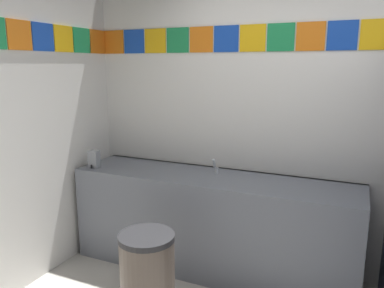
{
  "coord_description": "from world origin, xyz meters",
  "views": [
    {
      "loc": [
        0.28,
        -1.65,
        1.76
      ],
      "look_at": [
        -0.86,
        0.89,
        1.18
      ],
      "focal_mm": 35.09,
      "sensor_mm": 36.0,
      "label": 1
    }
  ],
  "objects": [
    {
      "name": "wall_back",
      "position": [
        0.0,
        1.53,
        1.32
      ],
      "size": [
        4.14,
        0.09,
        2.64
      ],
      "color": "white",
      "rests_on": "ground_plane"
    },
    {
      "name": "trash_bin",
      "position": [
        -1.0,
        0.43,
        0.31
      ],
      "size": [
        0.4,
        0.4,
        0.61
      ],
      "color": "brown",
      "rests_on": "ground_plane"
    },
    {
      "name": "faucet_center",
      "position": [
        -0.81,
        1.28,
        0.9
      ],
      "size": [
        0.04,
        0.1,
        0.14
      ],
      "color": "silver",
      "rests_on": "vanity_counter"
    },
    {
      "name": "vanity_counter",
      "position": [
        -0.81,
        1.19,
        0.43
      ],
      "size": [
        2.42,
        0.59,
        0.84
      ],
      "color": "slate",
      "rests_on": "ground_plane"
    },
    {
      "name": "soap_dispenser",
      "position": [
        -1.89,
        1.01,
        0.92
      ],
      "size": [
        0.09,
        0.09,
        0.16
      ],
      "color": "gray",
      "rests_on": "vanity_counter"
    }
  ]
}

